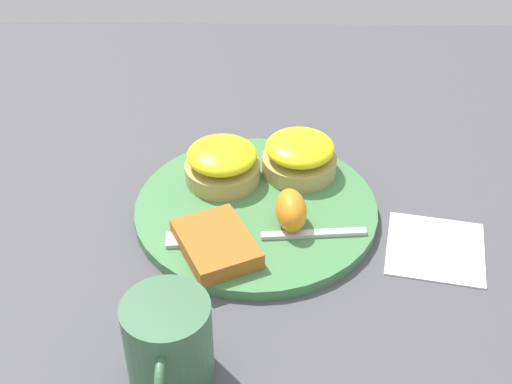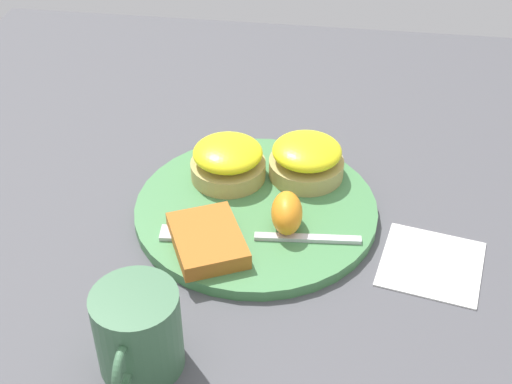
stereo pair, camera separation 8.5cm
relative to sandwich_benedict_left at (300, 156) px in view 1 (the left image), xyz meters
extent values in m
plane|color=#4C4C51|center=(0.07, -0.05, -0.04)|extent=(1.10, 1.10, 0.00)
cylinder|color=#47844C|center=(0.07, -0.05, -0.03)|extent=(0.29, 0.29, 0.01)
cylinder|color=tan|center=(0.00, 0.00, -0.01)|extent=(0.09, 0.09, 0.02)
ellipsoid|color=yellow|center=(0.00, 0.00, 0.01)|extent=(0.09, 0.09, 0.03)
cylinder|color=tan|center=(0.02, -0.10, -0.01)|extent=(0.09, 0.09, 0.02)
ellipsoid|color=yellow|center=(0.02, -0.10, 0.01)|extent=(0.09, 0.09, 0.03)
cube|color=#B26523|center=(0.15, -0.10, -0.01)|extent=(0.12, 0.11, 0.02)
ellipsoid|color=orange|center=(0.11, -0.01, 0.00)|extent=(0.06, 0.04, 0.04)
cube|color=silver|center=(0.13, 0.01, -0.02)|extent=(0.02, 0.12, 0.00)
cube|color=silver|center=(0.14, -0.13, -0.02)|extent=(0.03, 0.05, 0.00)
cylinder|color=#42704C|center=(0.31, -0.13, 0.01)|extent=(0.08, 0.08, 0.09)
torus|color=#42704C|center=(0.36, -0.13, 0.01)|extent=(0.05, 0.01, 0.05)
cube|color=white|center=(0.13, 0.15, -0.04)|extent=(0.13, 0.13, 0.00)
camera|label=1|loc=(0.74, -0.04, 0.51)|focal=50.00mm
camera|label=2|loc=(0.74, 0.04, 0.51)|focal=50.00mm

